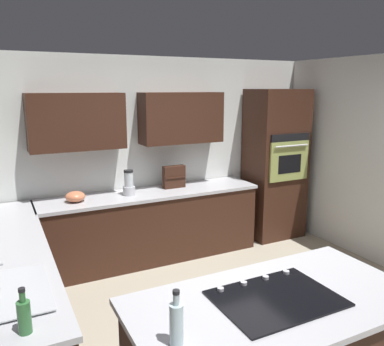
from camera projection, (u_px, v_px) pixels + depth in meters
The scene contains 15 objects.
ground_plane at pixel (228, 324), 3.76m from camera, with size 14.00×14.00×0.00m, color #9E937F.
wall_back at pixel (144, 148), 5.22m from camera, with size 6.00×0.44×2.60m.
lower_cabinets_back at pixel (152, 227), 5.13m from camera, with size 2.80×0.60×0.86m, color #381E14.
countertop_back at pixel (152, 194), 5.04m from camera, with size 2.84×0.64×0.04m, color #B2B2B7.
lower_cabinets_side at pixel (12, 301), 3.36m from camera, with size 0.60×2.90×0.86m, color #381E14.
countertop_side at pixel (7, 251), 3.26m from camera, with size 0.64×2.94×0.04m, color #B2B2B7.
island_top at pixel (276, 302), 2.48m from camera, with size 1.87×0.97×0.04m, color #B2B2B7.
wall_oven at pixel (275, 164), 5.84m from camera, with size 0.80×0.66×2.18m.
sink_unit at pixel (10, 292), 2.53m from camera, with size 0.46×0.70×0.23m.
cooktop at pixel (276, 298), 2.48m from camera, with size 0.76×0.56×0.03m.
blender at pixel (129, 184), 4.86m from camera, with size 0.15×0.15×0.32m.
mixing_bowl at pixel (75, 197), 4.59m from camera, with size 0.23×0.23×0.12m, color #CC724C.
spice_rack at pixel (174, 177), 5.22m from camera, with size 0.30×0.11×0.29m.
dish_soap_bottle at pixel (24, 315), 2.12m from camera, with size 0.07×0.07×0.26m.
oil_bottle at pixel (176, 323), 2.02m from camera, with size 0.07×0.07×0.31m.
Camera 1 is at (1.82, 2.86, 2.20)m, focal length 36.96 mm.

